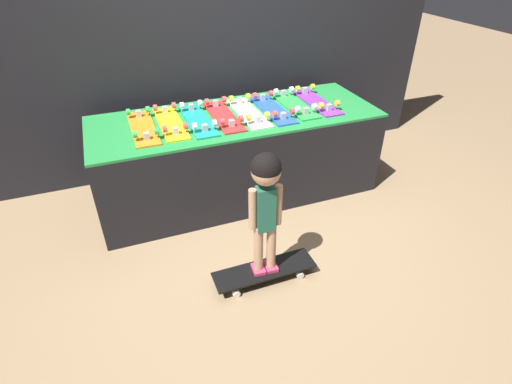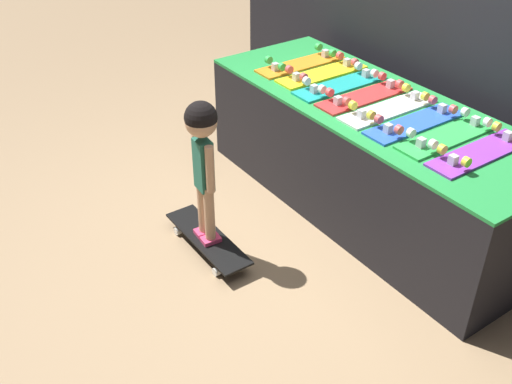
{
  "view_description": "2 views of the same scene",
  "coord_description": "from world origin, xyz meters",
  "views": [
    {
      "loc": [
        -0.97,
        -2.42,
        2.07
      ],
      "look_at": [
        -0.09,
        -0.15,
        0.45
      ],
      "focal_mm": 28.0,
      "sensor_mm": 36.0,
      "label": 1
    },
    {
      "loc": [
        2.35,
        -1.97,
        2.35
      ],
      "look_at": [
        -0.07,
        -0.3,
        0.39
      ],
      "focal_mm": 42.0,
      "sensor_mm": 36.0,
      "label": 2
    }
  ],
  "objects": [
    {
      "name": "skateboard_blue_on_rack",
      "position": [
        0.33,
        0.55,
        0.77
      ],
      "size": [
        0.18,
        0.68,
        0.09
      ],
      "color": "blue",
      "rests_on": "display_rack"
    },
    {
      "name": "back_wall",
      "position": [
        0.0,
        1.21,
        1.21
      ],
      "size": [
        4.56,
        0.1,
        2.42
      ],
      "color": "black",
      "rests_on": "ground_plane"
    },
    {
      "name": "skateboard_yellow_on_rack",
      "position": [
        -0.54,
        0.57,
        0.77
      ],
      "size": [
        0.18,
        0.68,
        0.09
      ],
      "color": "yellow",
      "rests_on": "display_rack"
    },
    {
      "name": "skateboard_orange_on_rack",
      "position": [
        -0.76,
        0.56,
        0.77
      ],
      "size": [
        0.18,
        0.68,
        0.09
      ],
      "color": "orange",
      "rests_on": "display_rack"
    },
    {
      "name": "display_rack",
      "position": [
        0.0,
        0.55,
        0.38
      ],
      "size": [
        2.41,
        0.88,
        0.75
      ],
      "color": "black",
      "rests_on": "ground_plane"
    },
    {
      "name": "skateboard_white_on_rack",
      "position": [
        0.11,
        0.55,
        0.77
      ],
      "size": [
        0.18,
        0.68,
        0.09
      ],
      "color": "white",
      "rests_on": "display_rack"
    },
    {
      "name": "ground_plane",
      "position": [
        0.0,
        0.0,
        0.0
      ],
      "size": [
        16.0,
        16.0,
        0.0
      ],
      "primitive_type": "plane",
      "color": "#9E7F5B"
    },
    {
      "name": "skateboard_green_on_rack",
      "position": [
        0.54,
        0.57,
        0.77
      ],
      "size": [
        0.18,
        0.68,
        0.09
      ],
      "color": "green",
      "rests_on": "display_rack"
    },
    {
      "name": "child",
      "position": [
        -0.19,
        -0.57,
        0.72
      ],
      "size": [
        0.22,
        0.18,
        0.9
      ],
      "rotation": [
        0.0,
        0.0,
        -0.08
      ],
      "color": "#E03D6B",
      "rests_on": "skateboard_on_floor"
    },
    {
      "name": "skateboard_purple_on_rack",
      "position": [
        0.76,
        0.57,
        0.77
      ],
      "size": [
        0.18,
        0.68,
        0.09
      ],
      "color": "purple",
      "rests_on": "display_rack"
    },
    {
      "name": "skateboard_teal_on_rack",
      "position": [
        -0.33,
        0.55,
        0.77
      ],
      "size": [
        0.18,
        0.68,
        0.09
      ],
      "color": "teal",
      "rests_on": "display_rack"
    },
    {
      "name": "skateboard_red_on_rack",
      "position": [
        -0.11,
        0.56,
        0.77
      ],
      "size": [
        0.18,
        0.68,
        0.09
      ],
      "color": "red",
      "rests_on": "display_rack"
    },
    {
      "name": "skateboard_on_floor",
      "position": [
        -0.19,
        -0.57,
        0.07
      ],
      "size": [
        0.72,
        0.2,
        0.09
      ],
      "color": "black",
      "rests_on": "ground_plane"
    }
  ]
}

